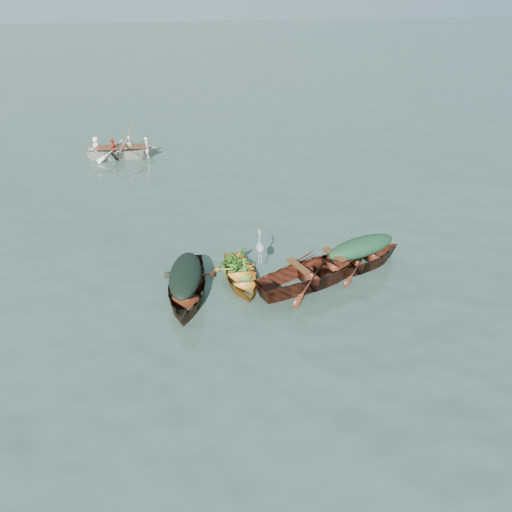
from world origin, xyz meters
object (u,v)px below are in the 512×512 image
Objects in this scene: dark_covered_boat at (187,297)px; heron at (260,252)px; rowed_boat at (123,158)px; open_wooden_boat at (315,282)px; yellow_dinghy at (241,282)px; green_tarp_boat at (359,268)px.

heron is at bearing 22.29° from dark_covered_boat.
open_wooden_boat is at bearing -150.08° from rowed_boat.
green_tarp_boat is (3.39, 0.24, 0.00)m from yellow_dinghy.
yellow_dinghy is 0.60× the size of open_wooden_boat.
rowed_boat is (-3.87, 10.56, 0.00)m from yellow_dinghy.
yellow_dinghy is 11.25m from rowed_boat.
green_tarp_boat is 2.97m from heron.
green_tarp_boat is (4.84, 0.69, 0.00)m from dark_covered_boat.
dark_covered_boat reaches higher than yellow_dinghy.
rowed_boat is at bearing 13.84° from green_tarp_boat.
yellow_dinghy is at bearing -174.81° from heron.
heron is at bearing -155.46° from rowed_boat.
open_wooden_boat is (3.42, 0.14, 0.00)m from dark_covered_boat.
open_wooden_boat is (1.97, -0.31, 0.00)m from yellow_dinghy.
heron reaches higher than yellow_dinghy.
open_wooden_boat reaches higher than green_tarp_boat.
dark_covered_boat is 0.97× the size of green_tarp_boat.
yellow_dinghy is 0.68× the size of rowed_boat.
heron is (-2.85, -0.14, 0.84)m from green_tarp_boat.
rowed_boat reaches higher than green_tarp_boat.
green_tarp_boat is 12.62m from rowed_boat.
yellow_dinghy is 1.52m from dark_covered_boat.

